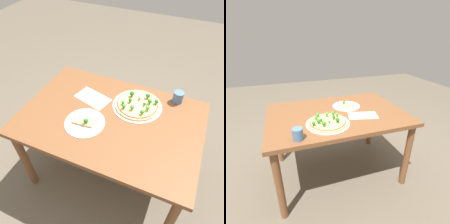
{
  "view_description": "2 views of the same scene",
  "coord_description": "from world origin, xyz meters",
  "views": [
    {
      "loc": [
        0.44,
        -1.0,
        1.84
      ],
      "look_at": [
        -0.0,
        0.03,
        0.74
      ],
      "focal_mm": 35.0,
      "sensor_mm": 36.0,
      "label": 1
    },
    {
      "loc": [
        0.46,
        1.45,
        1.43
      ],
      "look_at": [
        -0.0,
        0.03,
        0.74
      ],
      "focal_mm": 28.0,
      "sensor_mm": 36.0,
      "label": 2
    }
  ],
  "objects": [
    {
      "name": "ground_plane",
      "position": [
        0.0,
        0.0,
        0.0
      ],
      "size": [
        8.0,
        8.0,
        0.0
      ],
      "primitive_type": "plane",
      "color": "brown"
    },
    {
      "name": "drinking_cup",
      "position": [
        0.4,
        0.35,
        0.76
      ],
      "size": [
        0.08,
        0.08,
        0.09
      ],
      "primitive_type": "cylinder",
      "color": "#4C7099",
      "rests_on": "dining_table"
    },
    {
      "name": "pizza_tray_whole",
      "position": [
        0.14,
        0.19,
        0.74
      ],
      "size": [
        0.37,
        0.37,
        0.07
      ],
      "color": "silver",
      "rests_on": "dining_table"
    },
    {
      "name": "dining_table",
      "position": [
        0.0,
        0.0,
        0.63
      ],
      "size": [
        1.29,
        0.87,
        0.72
      ],
      "color": "brown",
      "rests_on": "ground_plane"
    },
    {
      "name": "pizza_tray_slice",
      "position": [
        -0.15,
        -0.13,
        0.73
      ],
      "size": [
        0.28,
        0.28,
        0.06
      ],
      "color": "silver",
      "rests_on": "dining_table"
    },
    {
      "name": "paper_menu",
      "position": [
        -0.21,
        0.13,
        0.72
      ],
      "size": [
        0.3,
        0.22,
        0.0
      ],
      "primitive_type": "cube",
      "rotation": [
        0.0,
        0.0,
        -0.26
      ],
      "color": "white",
      "rests_on": "dining_table"
    }
  ]
}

